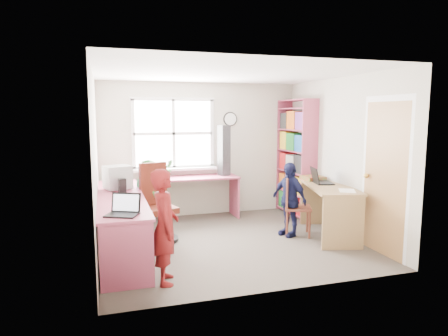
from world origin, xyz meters
name	(u,v)px	position (x,y,z in m)	size (l,w,h in m)	color
room	(228,158)	(0.01, 0.10, 1.22)	(3.64, 3.44, 2.44)	#413933
l_desk	(138,223)	(-1.31, -0.28, 0.46)	(2.38, 2.95, 0.75)	#B94A68
right_desk	(330,200)	(1.55, -0.15, 0.56)	(0.93, 1.44, 0.77)	#97774B
bookshelf	(296,161)	(1.65, 1.19, 1.00)	(0.30, 1.02, 2.10)	#B94A68
swivel_chair	(157,207)	(-0.98, 0.40, 0.49)	(0.66, 0.66, 1.13)	black
wooden_chair	(293,204)	(1.04, 0.05, 0.48)	(0.51, 0.51, 0.89)	brown
crt_monitor	(118,177)	(-1.51, 0.59, 0.93)	(0.43, 0.41, 0.35)	#A1A2A6
laptop_left	(124,210)	(-1.51, -0.95, 0.80)	(0.42, 0.39, 0.23)	black
laptop_right	(320,180)	(1.51, 0.09, 0.83)	(0.37, 0.42, 0.25)	black
speaker_a	(122,186)	(-1.46, 0.33, 0.85)	(0.11, 0.11, 0.20)	black
speaker_b	(119,181)	(-1.50, 0.80, 0.84)	(0.11, 0.11, 0.18)	black
cd_tower	(224,150)	(0.36, 1.44, 1.20)	(0.22, 0.21, 0.90)	black
game_box	(313,178)	(1.58, 0.43, 0.80)	(0.34, 0.34, 0.06)	red
paper_a	(126,205)	(-1.46, -0.47, 0.75)	(0.30, 0.34, 0.00)	white
paper_b	(347,191)	(1.57, -0.55, 0.77)	(0.34, 0.37, 0.00)	white
potted_plant	(168,169)	(-0.64, 1.45, 0.91)	(0.18, 0.14, 0.32)	#2A6930
person_red	(165,226)	(-1.09, -1.14, 0.63)	(0.46, 0.30, 1.26)	maroon
person_green	(150,198)	(-1.05, 0.69, 0.58)	(0.56, 0.44, 1.16)	#2F772F
person_navy	(289,199)	(0.97, 0.04, 0.56)	(0.66, 0.27, 1.12)	#121538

